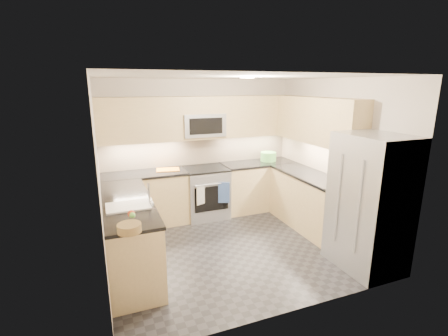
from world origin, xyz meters
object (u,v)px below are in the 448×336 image
microwave (203,125)px  refrigerator (370,203)px  gas_range (206,193)px  cutting_board (168,170)px  utensil_bowl (268,157)px  fruit_basket (129,228)px

microwave → refrigerator: bearing=-60.4°
gas_range → cutting_board: bearing=173.3°
microwave → refrigerator: 3.04m
microwave → utensil_bowl: size_ratio=2.49×
microwave → cutting_board: (-0.67, -0.05, -0.75)m
refrigerator → fruit_basket: size_ratio=7.46×
gas_range → fruit_basket: (-1.55, -2.26, 0.53)m
utensil_bowl → microwave: bearing=176.9°
microwave → gas_range: bearing=-90.0°
fruit_basket → utensil_bowl: bearing=38.8°
microwave → fruit_basket: size_ratio=3.15×
microwave → cutting_board: 1.01m
gas_range → cutting_board: cutting_board is taller
refrigerator → microwave: bearing=119.6°
gas_range → microwave: bearing=90.0°
gas_range → utensil_bowl: size_ratio=2.98×
fruit_basket → refrigerator: bearing=-3.2°
gas_range → utensil_bowl: bearing=2.3°
gas_range → microwave: microwave is taller
gas_range → refrigerator: (1.45, -2.43, 0.45)m
gas_range → microwave: size_ratio=1.20×
microwave → cutting_board: microwave is taller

